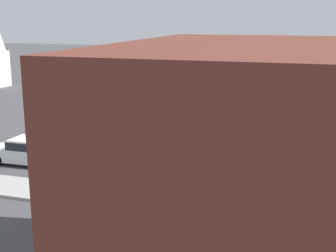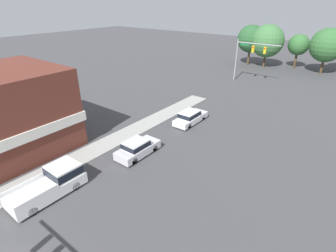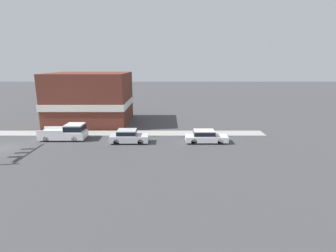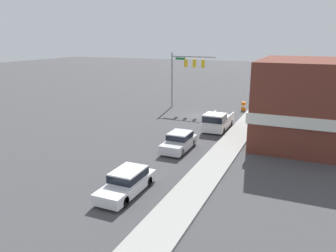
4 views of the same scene
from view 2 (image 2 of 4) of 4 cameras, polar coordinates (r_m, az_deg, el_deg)
far_signal_assembly at (r=46.66m, az=17.28°, el=15.05°), size 7.12×0.49×7.01m
car_lead at (r=24.00m, az=-6.73°, el=-4.73°), size 1.84×4.37×1.54m
car_second_ahead at (r=30.19m, az=4.84°, el=2.00°), size 1.78×4.80×1.47m
pickup_truck_parked at (r=21.24m, az=-23.68°, el=-11.09°), size 2.14×5.32×1.91m
backdrop_tree_left_far at (r=60.67m, az=17.62°, el=17.64°), size 5.64×5.64×8.25m
backdrop_tree_left_mid at (r=59.43m, az=20.82°, el=16.90°), size 6.50×6.50×8.54m
backdrop_tree_center at (r=60.92m, az=26.56°, el=15.52°), size 4.08×4.08×6.75m
backdrop_tree_right_mid at (r=58.19m, az=31.37°, el=14.78°), size 6.11×6.11×8.39m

